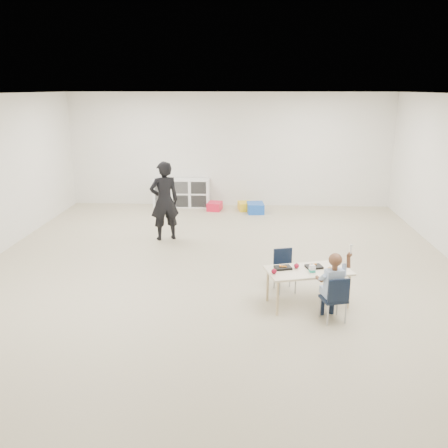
# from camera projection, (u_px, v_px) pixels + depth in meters

# --- Properties ---
(room) EXTENTS (9.00, 9.02, 2.80)m
(room) POSITION_uv_depth(u_px,v_px,m) (218.00, 186.00, 7.45)
(room) COLOR #C0B494
(room) RESTS_ON ground
(table) EXTENTS (1.23, 0.83, 0.52)m
(table) POSITION_uv_depth(u_px,v_px,m) (308.00, 287.00, 6.49)
(table) COLOR beige
(table) RESTS_ON ground
(chair_near) EXTENTS (0.36, 0.35, 0.62)m
(chair_near) POSITION_uv_depth(u_px,v_px,m) (333.00, 298.00, 6.04)
(chair_near) COLOR black
(chair_near) RESTS_ON ground
(chair_far) EXTENTS (0.36, 0.35, 0.62)m
(chair_far) POSITION_uv_depth(u_px,v_px,m) (285.00, 271.00, 6.92)
(chair_far) COLOR black
(chair_far) RESTS_ON ground
(child) EXTENTS (0.51, 0.51, 0.98)m
(child) POSITION_uv_depth(u_px,v_px,m) (334.00, 285.00, 5.99)
(child) COLOR #A3BEDD
(child) RESTS_ON chair_near
(lunch_tray_near) EXTENTS (0.25, 0.21, 0.03)m
(lunch_tray_near) POSITION_uv_depth(u_px,v_px,m) (314.00, 267.00, 6.49)
(lunch_tray_near) COLOR black
(lunch_tray_near) RESTS_ON table
(lunch_tray_far) EXTENTS (0.25, 0.21, 0.03)m
(lunch_tray_far) POSITION_uv_depth(u_px,v_px,m) (283.00, 268.00, 6.45)
(lunch_tray_far) COLOR black
(lunch_tray_far) RESTS_ON table
(milk_carton) EXTENTS (0.09, 0.09, 0.10)m
(milk_carton) POSITION_uv_depth(u_px,v_px,m) (312.00, 269.00, 6.31)
(milk_carton) COLOR white
(milk_carton) RESTS_ON table
(bread_roll) EXTENTS (0.09, 0.09, 0.07)m
(bread_roll) POSITION_uv_depth(u_px,v_px,m) (331.00, 269.00, 6.34)
(bread_roll) COLOR #B97D4C
(bread_roll) RESTS_ON table
(apple_near) EXTENTS (0.07, 0.07, 0.07)m
(apple_near) POSITION_uv_depth(u_px,v_px,m) (297.00, 266.00, 6.46)
(apple_near) COLOR maroon
(apple_near) RESTS_ON table
(apple_far) EXTENTS (0.07, 0.07, 0.07)m
(apple_far) POSITION_uv_depth(u_px,v_px,m) (274.00, 271.00, 6.27)
(apple_far) COLOR maroon
(apple_far) RESTS_ON table
(cubby_shelf) EXTENTS (1.40, 0.40, 0.70)m
(cubby_shelf) POSITION_uv_depth(u_px,v_px,m) (182.00, 193.00, 11.90)
(cubby_shelf) COLOR white
(cubby_shelf) RESTS_ON ground
(adult) EXTENTS (0.67, 0.56, 1.55)m
(adult) POSITION_uv_depth(u_px,v_px,m) (164.00, 201.00, 9.19)
(adult) COLOR black
(adult) RESTS_ON ground
(bin_red) EXTENTS (0.38, 0.46, 0.20)m
(bin_red) POSITION_uv_depth(u_px,v_px,m) (215.00, 206.00, 11.60)
(bin_red) COLOR red
(bin_red) RESTS_ON ground
(bin_yellow) EXTENTS (0.38, 0.46, 0.20)m
(bin_yellow) POSITION_uv_depth(u_px,v_px,m) (245.00, 206.00, 11.60)
(bin_yellow) COLOR yellow
(bin_yellow) RESTS_ON ground
(bin_blue) EXTENTS (0.42, 0.52, 0.24)m
(bin_blue) POSITION_uv_depth(u_px,v_px,m) (255.00, 208.00, 11.35)
(bin_blue) COLOR blue
(bin_blue) RESTS_ON ground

